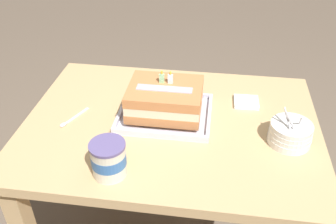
% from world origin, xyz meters
% --- Properties ---
extents(dining_table, '(1.03, 0.75, 0.78)m').
position_xyz_m(dining_table, '(0.00, 0.00, 0.65)').
color(dining_table, tan).
rests_on(dining_table, ground_plane).
extents(foil_tray, '(0.33, 0.27, 0.02)m').
position_xyz_m(foil_tray, '(-0.03, 0.03, 0.79)').
color(foil_tray, silver).
rests_on(foil_tray, dining_table).
extents(birthday_cake, '(0.25, 0.20, 0.14)m').
position_xyz_m(birthday_cake, '(-0.03, 0.03, 0.85)').
color(birthday_cake, '#C47A47').
rests_on(birthday_cake, foil_tray).
extents(bowl_stack, '(0.14, 0.14, 0.13)m').
position_xyz_m(bowl_stack, '(0.39, -0.05, 0.81)').
color(bowl_stack, white).
rests_on(bowl_stack, dining_table).
extents(ice_cream_tub, '(0.10, 0.10, 0.11)m').
position_xyz_m(ice_cream_tub, '(-0.14, -0.27, 0.83)').
color(ice_cream_tub, silver).
rests_on(ice_cream_tub, dining_table).
extents(serving_spoon_near_tray, '(0.07, 0.13, 0.01)m').
position_xyz_m(serving_spoon_near_tray, '(-0.35, -0.05, 0.78)').
color(serving_spoon_near_tray, silver).
rests_on(serving_spoon_near_tray, dining_table).
extents(napkin_pile, '(0.09, 0.09, 0.01)m').
position_xyz_m(napkin_pile, '(0.26, 0.16, 0.79)').
color(napkin_pile, white).
rests_on(napkin_pile, dining_table).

